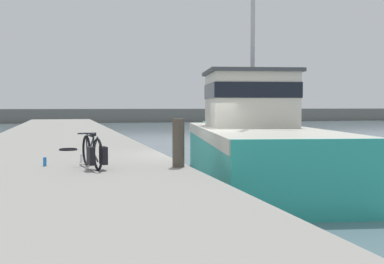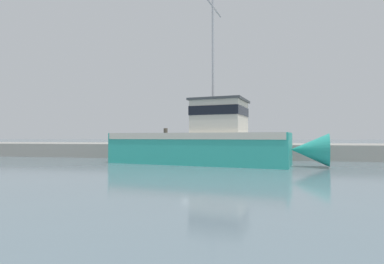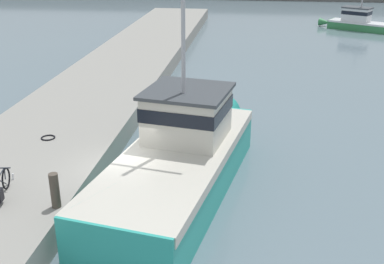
{
  "view_description": "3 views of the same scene",
  "coord_description": "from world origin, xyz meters",
  "px_view_note": "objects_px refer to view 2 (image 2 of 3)",
  "views": [
    {
      "loc": [
        -3.86,
        -13.63,
        2.4
      ],
      "look_at": [
        -0.19,
        -0.02,
        1.64
      ],
      "focal_mm": 45.0,
      "sensor_mm": 36.0,
      "label": 1
    },
    {
      "loc": [
        18.77,
        3.04,
        1.51
      ],
      "look_at": [
        0.47,
        -0.6,
        1.81
      ],
      "focal_mm": 28.0,
      "sensor_mm": 36.0,
      "label": 2
    },
    {
      "loc": [
        4.47,
        -14.84,
        8.64
      ],
      "look_at": [
        2.25,
        1.97,
        1.69
      ],
      "focal_mm": 45.0,
      "sensor_mm": 36.0,
      "label": 3
    }
  ],
  "objects_px": {
    "fishing_boat_main": "(208,140)",
    "water_bottle_by_bike": "(193,142)",
    "water_bottle_on_curb": "(188,142)",
    "mooring_post": "(166,136)",
    "bicycle_touring": "(175,139)"
  },
  "relations": [
    {
      "from": "fishing_boat_main",
      "to": "mooring_post",
      "type": "distance_m",
      "value": 4.79
    },
    {
      "from": "fishing_boat_main",
      "to": "bicycle_touring",
      "type": "relative_size",
      "value": 6.74
    },
    {
      "from": "fishing_boat_main",
      "to": "water_bottle_by_bike",
      "type": "bearing_deg",
      "value": -150.3
    },
    {
      "from": "fishing_boat_main",
      "to": "water_bottle_on_curb",
      "type": "xyz_separation_m",
      "value": [
        -6.31,
        -2.49,
        -0.21
      ]
    },
    {
      "from": "fishing_boat_main",
      "to": "water_bottle_by_bike",
      "type": "relative_size",
      "value": 57.87
    },
    {
      "from": "water_bottle_on_curb",
      "to": "water_bottle_by_bike",
      "type": "height_order",
      "value": "same"
    },
    {
      "from": "water_bottle_by_bike",
      "to": "water_bottle_on_curb",
      "type": "bearing_deg",
      "value": -147.36
    },
    {
      "from": "fishing_boat_main",
      "to": "water_bottle_by_bike",
      "type": "height_order",
      "value": "fishing_boat_main"
    },
    {
      "from": "fishing_boat_main",
      "to": "water_bottle_on_curb",
      "type": "relative_size",
      "value": 57.92
    },
    {
      "from": "water_bottle_on_curb",
      "to": "water_bottle_by_bike",
      "type": "distance_m",
      "value": 1.02
    },
    {
      "from": "fishing_boat_main",
      "to": "water_bottle_by_bike",
      "type": "xyz_separation_m",
      "value": [
        -5.46,
        -1.94,
        -0.21
      ]
    },
    {
      "from": "bicycle_touring",
      "to": "fishing_boat_main",
      "type": "bearing_deg",
      "value": 21.65
    },
    {
      "from": "water_bottle_on_curb",
      "to": "mooring_post",
      "type": "bearing_deg",
      "value": -17.7
    },
    {
      "from": "fishing_boat_main",
      "to": "mooring_post",
      "type": "bearing_deg",
      "value": -123.7
    },
    {
      "from": "bicycle_touring",
      "to": "water_bottle_by_bike",
      "type": "relative_size",
      "value": 8.58
    }
  ]
}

